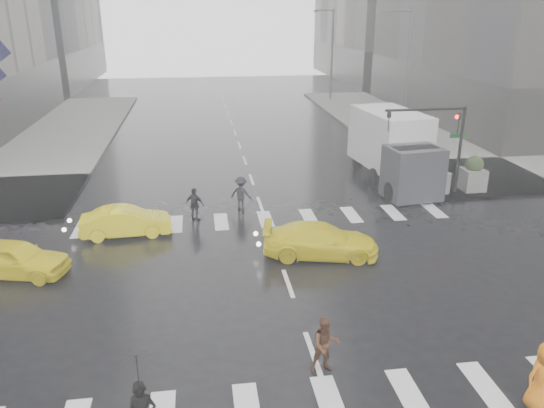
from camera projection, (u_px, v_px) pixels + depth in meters
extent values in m
plane|color=black|center=(288.00, 283.00, 18.31)|extent=(120.00, 120.00, 0.00)
cube|color=slate|center=(520.00, 143.00, 37.13)|extent=(35.00, 35.00, 0.15)
cube|color=#282623|center=(426.00, 60.00, 73.41)|extent=(26.05, 26.05, 4.40)
cylinder|color=black|center=(460.00, 152.00, 26.29)|extent=(0.16, 0.16, 4.50)
cylinder|color=black|center=(426.00, 110.00, 25.28)|extent=(4.00, 0.12, 0.12)
imported|color=black|center=(458.00, 123.00, 25.75)|extent=(0.16, 0.20, 1.00)
imported|color=black|center=(389.00, 121.00, 25.21)|extent=(0.16, 0.20, 1.00)
sphere|color=#FF190C|center=(457.00, 117.00, 25.64)|extent=(0.20, 0.20, 0.20)
cube|color=#0B4F16|center=(459.00, 136.00, 26.31)|extent=(0.90, 0.03, 0.22)
cylinder|color=#59595B|center=(407.00, 80.00, 34.93)|extent=(0.20, 0.20, 9.00)
cylinder|color=#59595B|center=(399.00, 11.00, 33.32)|extent=(1.80, 0.12, 0.12)
cube|color=#59595B|center=(385.00, 12.00, 33.24)|extent=(0.50, 0.22, 0.15)
cylinder|color=#59595B|center=(332.00, 55.00, 53.50)|extent=(0.20, 0.20, 9.00)
cylinder|color=#59595B|center=(325.00, 10.00, 51.90)|extent=(1.80, 0.12, 0.12)
cube|color=#59595B|center=(316.00, 11.00, 51.81)|extent=(0.50, 0.22, 0.15)
cube|color=slate|center=(398.00, 183.00, 26.61)|extent=(1.10, 1.10, 1.10)
sphere|color=#1F3216|center=(399.00, 168.00, 26.34)|extent=(0.90, 0.90, 0.90)
cube|color=slate|center=(435.00, 181.00, 26.88)|extent=(1.10, 1.10, 1.10)
sphere|color=#1F3216|center=(437.00, 166.00, 26.60)|extent=(0.90, 0.90, 0.90)
cube|color=slate|center=(472.00, 179.00, 27.15)|extent=(1.10, 1.10, 1.10)
sphere|color=#1F3216|center=(474.00, 164.00, 26.87)|extent=(0.90, 0.90, 0.90)
imported|color=black|center=(138.00, 373.00, 10.74)|extent=(0.99, 1.01, 0.88)
imported|color=#4B291B|center=(326.00, 345.00, 13.65)|extent=(0.79, 0.63, 1.56)
imported|color=orange|center=(543.00, 376.00, 12.34)|extent=(0.88, 0.61, 1.74)
imported|color=black|center=(195.00, 205.00, 23.43)|extent=(1.06, 0.92, 1.55)
imported|color=black|center=(241.00, 194.00, 24.72)|extent=(1.20, 1.02, 1.63)
imported|color=#FFEB0D|center=(14.00, 258.00, 18.69)|extent=(4.03, 2.42, 1.29)
imported|color=#FFEB0D|center=(126.00, 222.00, 22.01)|extent=(3.76, 1.51, 1.22)
imported|color=#FFEB0D|center=(321.00, 240.00, 20.16)|extent=(4.13, 2.48, 1.27)
cube|color=silver|center=(389.00, 138.00, 28.90)|extent=(2.66, 5.09, 2.99)
cube|color=#323237|center=(413.00, 173.00, 25.92)|extent=(2.55, 1.99, 2.55)
cube|color=black|center=(414.00, 157.00, 25.65)|extent=(2.21, 1.00, 1.00)
cylinder|color=black|center=(390.00, 192.00, 25.86)|extent=(0.31, 1.00, 1.00)
cylinder|color=black|center=(435.00, 190.00, 26.17)|extent=(0.31, 1.00, 1.00)
cylinder|color=black|center=(374.00, 178.00, 28.12)|extent=(0.31, 1.00, 1.00)
cylinder|color=black|center=(416.00, 176.00, 28.43)|extent=(0.31, 1.00, 1.00)
cylinder|color=black|center=(357.00, 162.00, 31.00)|extent=(0.31, 1.00, 1.00)
cylinder|color=black|center=(395.00, 160.00, 31.31)|extent=(0.31, 1.00, 1.00)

